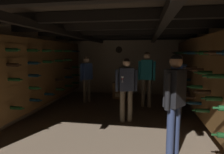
% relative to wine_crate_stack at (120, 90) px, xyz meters
% --- Properties ---
extents(ground_plane, '(8.40, 8.40, 0.00)m').
position_rel_wine_crate_stack_xyz_m(ground_plane, '(0.14, -2.29, -0.30)').
color(ground_plane, '#7A6651').
extents(room_shell, '(4.72, 6.52, 2.41)m').
position_rel_wine_crate_stack_xyz_m(room_shell, '(0.14, -2.02, 1.13)').
color(room_shell, tan).
rests_on(room_shell, ground_plane).
extents(wine_crate_stack, '(0.52, 0.35, 0.60)m').
position_rel_wine_crate_stack_xyz_m(wine_crate_stack, '(0.00, 0.00, 0.00)').
color(wine_crate_stack, brown).
rests_on(wine_crate_stack, ground_plane).
extents(display_bottle, '(0.08, 0.08, 0.35)m').
position_rel_wine_crate_stack_xyz_m(display_bottle, '(0.01, -0.03, 0.44)').
color(display_bottle, '#194723').
rests_on(display_bottle, wine_crate_stack).
extents(person_host_center, '(0.53, 0.39, 1.56)m').
position_rel_wine_crate_stack_xyz_m(person_host_center, '(0.48, -2.42, 0.63)').
color(person_host_center, brown).
rests_on(person_host_center, ground_plane).
extents(person_guest_far_left, '(0.37, 0.47, 1.57)m').
position_rel_wine_crate_stack_xyz_m(person_guest_far_left, '(-1.06, -0.71, 0.64)').
color(person_guest_far_left, brown).
rests_on(person_guest_far_left, ground_plane).
extents(person_guest_far_right, '(0.53, 0.33, 1.73)m').
position_rel_wine_crate_stack_xyz_m(person_guest_far_right, '(0.96, -0.97, 0.75)').
color(person_guest_far_right, brown).
rests_on(person_guest_far_right, ground_plane).
extents(person_guest_mid_right, '(0.37, 0.47, 1.64)m').
position_rel_wine_crate_stack_xyz_m(person_guest_mid_right, '(1.77, -1.82, 0.69)').
color(person_guest_mid_right, '#4C473D').
rests_on(person_guest_mid_right, ground_plane).
extents(person_guest_near_right, '(0.38, 0.45, 1.67)m').
position_rel_wine_crate_stack_xyz_m(person_guest_near_right, '(1.40, -3.84, 0.71)').
color(person_guest_near_right, '#232D4C').
rests_on(person_guest_near_right, ground_plane).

